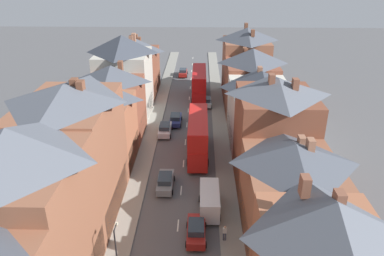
{
  "coord_description": "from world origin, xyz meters",
  "views": [
    {
      "loc": [
        2.08,
        -11.18,
        23.97
      ],
      "look_at": [
        0.89,
        37.9,
        1.35
      ],
      "focal_mm": 35.0,
      "sensor_mm": 36.0,
      "label": 1
    }
  ],
  "objects_px": {
    "car_parked_right_a": "(206,102)",
    "car_mid_white": "(183,72)",
    "double_decker_bus_lead": "(199,84)",
    "double_decker_bus_mid_street": "(198,135)",
    "car_far_grey": "(165,181)",
    "delivery_van": "(209,200)",
    "car_mid_black": "(175,119)",
    "pedestrian_mid_right": "(225,232)",
    "car_parked_left_b": "(165,129)",
    "car_near_silver": "(196,230)",
    "street_lamp": "(117,252)"
  },
  "relations": [
    {
      "from": "car_far_grey",
      "to": "pedestrian_mid_right",
      "type": "xyz_separation_m",
      "value": [
        6.21,
        -8.64,
        0.2
      ]
    },
    {
      "from": "car_near_silver",
      "to": "street_lamp",
      "type": "xyz_separation_m",
      "value": [
        -6.05,
        -5.52,
        2.4
      ]
    },
    {
      "from": "car_parked_left_b",
      "to": "street_lamp",
      "type": "height_order",
      "value": "street_lamp"
    },
    {
      "from": "double_decker_bus_lead",
      "to": "pedestrian_mid_right",
      "type": "height_order",
      "value": "double_decker_bus_lead"
    },
    {
      "from": "double_decker_bus_lead",
      "to": "double_decker_bus_mid_street",
      "type": "distance_m",
      "value": 21.55
    },
    {
      "from": "car_near_silver",
      "to": "car_mid_white",
      "type": "bearing_deg",
      "value": 93.98
    },
    {
      "from": "car_parked_left_b",
      "to": "car_far_grey",
      "type": "bearing_deg",
      "value": -84.69
    },
    {
      "from": "double_decker_bus_mid_street",
      "to": "car_near_silver",
      "type": "bearing_deg",
      "value": -89.97
    },
    {
      "from": "car_mid_white",
      "to": "delivery_van",
      "type": "xyz_separation_m",
      "value": [
        4.9,
        -47.73,
        0.52
      ]
    },
    {
      "from": "car_near_silver",
      "to": "car_mid_black",
      "type": "xyz_separation_m",
      "value": [
        -3.6,
        26.02,
        -0.03
      ]
    },
    {
      "from": "car_mid_black",
      "to": "car_near_silver",
      "type": "bearing_deg",
      "value": -82.12
    },
    {
      "from": "car_parked_right_a",
      "to": "pedestrian_mid_right",
      "type": "xyz_separation_m",
      "value": [
        1.31,
        -34.25,
        0.23
      ]
    },
    {
      "from": "double_decker_bus_lead",
      "to": "car_mid_black",
      "type": "distance_m",
      "value": 12.39
    },
    {
      "from": "car_near_silver",
      "to": "car_mid_white",
      "type": "height_order",
      "value": "car_near_silver"
    },
    {
      "from": "car_mid_white",
      "to": "pedestrian_mid_right",
      "type": "height_order",
      "value": "pedestrian_mid_right"
    },
    {
      "from": "double_decker_bus_mid_street",
      "to": "car_far_grey",
      "type": "xyz_separation_m",
      "value": [
        -3.59,
        -7.94,
        -1.98
      ]
    },
    {
      "from": "car_parked_right_a",
      "to": "car_mid_black",
      "type": "xyz_separation_m",
      "value": [
        -4.9,
        -7.82,
        0.02
      ]
    },
    {
      "from": "car_near_silver",
      "to": "car_far_grey",
      "type": "xyz_separation_m",
      "value": [
        -3.6,
        8.22,
        -0.0
      ]
    },
    {
      "from": "car_parked_right_a",
      "to": "car_parked_left_b",
      "type": "xyz_separation_m",
      "value": [
        -6.2,
        -11.63,
        0.05
      ]
    },
    {
      "from": "double_decker_bus_lead",
      "to": "pedestrian_mid_right",
      "type": "relative_size",
      "value": 6.71
    },
    {
      "from": "car_parked_right_a",
      "to": "car_mid_white",
      "type": "distance_m",
      "value": 18.63
    },
    {
      "from": "car_near_silver",
      "to": "pedestrian_mid_right",
      "type": "xyz_separation_m",
      "value": [
        2.61,
        -0.42,
        0.19
      ]
    },
    {
      "from": "car_parked_left_b",
      "to": "car_far_grey",
      "type": "xyz_separation_m",
      "value": [
        1.3,
        -13.99,
        -0.01
      ]
    },
    {
      "from": "delivery_van",
      "to": "street_lamp",
      "type": "distance_m",
      "value": 12.24
    },
    {
      "from": "car_far_grey",
      "to": "pedestrian_mid_right",
      "type": "distance_m",
      "value": 10.64
    },
    {
      "from": "car_far_grey",
      "to": "car_parked_right_a",
      "type": "bearing_deg",
      "value": 79.17
    },
    {
      "from": "double_decker_bus_lead",
      "to": "car_parked_left_b",
      "type": "height_order",
      "value": "double_decker_bus_lead"
    },
    {
      "from": "car_mid_white",
      "to": "car_far_grey",
      "type": "bearing_deg",
      "value": -90.0
    },
    {
      "from": "car_parked_right_a",
      "to": "car_near_silver",
      "type": "bearing_deg",
      "value": -92.2
    },
    {
      "from": "car_parked_right_a",
      "to": "pedestrian_mid_right",
      "type": "bearing_deg",
      "value": -87.81
    },
    {
      "from": "double_decker_bus_lead",
      "to": "car_mid_black",
      "type": "bearing_deg",
      "value": -107.08
    },
    {
      "from": "pedestrian_mid_right",
      "to": "car_mid_white",
      "type": "bearing_deg",
      "value": 96.78
    },
    {
      "from": "pedestrian_mid_right",
      "to": "street_lamp",
      "type": "relative_size",
      "value": 0.29
    },
    {
      "from": "delivery_van",
      "to": "double_decker_bus_lead",
      "type": "bearing_deg",
      "value": 92.23
    },
    {
      "from": "delivery_van",
      "to": "double_decker_bus_mid_street",
      "type": "bearing_deg",
      "value": 96.18
    },
    {
      "from": "car_near_silver",
      "to": "car_mid_black",
      "type": "bearing_deg",
      "value": 97.88
    },
    {
      "from": "car_mid_black",
      "to": "delivery_van",
      "type": "relative_size",
      "value": 0.87
    },
    {
      "from": "car_near_silver",
      "to": "car_mid_black",
      "type": "relative_size",
      "value": 0.96
    },
    {
      "from": "car_parked_right_a",
      "to": "car_mid_white",
      "type": "height_order",
      "value": "car_mid_white"
    },
    {
      "from": "double_decker_bus_mid_street",
      "to": "car_mid_black",
      "type": "bearing_deg",
      "value": 110.01
    },
    {
      "from": "double_decker_bus_lead",
      "to": "double_decker_bus_mid_street",
      "type": "relative_size",
      "value": 1.0
    },
    {
      "from": "car_mid_black",
      "to": "street_lamp",
      "type": "bearing_deg",
      "value": -94.44
    },
    {
      "from": "car_parked_left_b",
      "to": "street_lamp",
      "type": "distance_m",
      "value": 27.85
    },
    {
      "from": "car_mid_black",
      "to": "pedestrian_mid_right",
      "type": "xyz_separation_m",
      "value": [
        6.21,
        -26.44,
        0.22
      ]
    },
    {
      "from": "car_mid_white",
      "to": "pedestrian_mid_right",
      "type": "bearing_deg",
      "value": -83.22
    },
    {
      "from": "double_decker_bus_mid_street",
      "to": "delivery_van",
      "type": "relative_size",
      "value": 2.08
    },
    {
      "from": "double_decker_bus_mid_street",
      "to": "car_mid_black",
      "type": "xyz_separation_m",
      "value": [
        -3.59,
        9.86,
        -2.0
      ]
    },
    {
      "from": "double_decker_bus_mid_street",
      "to": "car_near_silver",
      "type": "xyz_separation_m",
      "value": [
        0.01,
        -16.16,
        -1.97
      ]
    },
    {
      "from": "car_near_silver",
      "to": "double_decker_bus_mid_street",
      "type": "bearing_deg",
      "value": 90.03
    },
    {
      "from": "car_parked_left_b",
      "to": "pedestrian_mid_right",
      "type": "bearing_deg",
      "value": -71.63
    }
  ]
}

